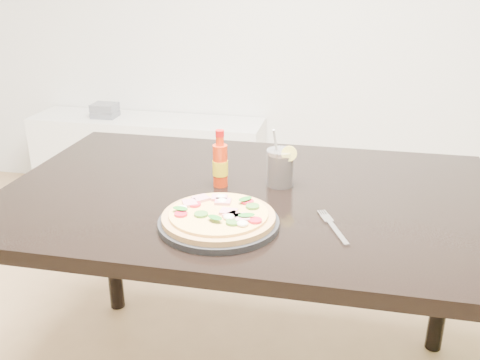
% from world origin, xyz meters
% --- Properties ---
extents(dining_table, '(1.40, 0.90, 0.75)m').
position_xyz_m(dining_table, '(0.13, 0.53, 0.67)').
color(dining_table, black).
rests_on(dining_table, ground).
extents(plate, '(0.30, 0.30, 0.02)m').
position_xyz_m(plate, '(0.10, 0.30, 0.76)').
color(plate, black).
rests_on(plate, dining_table).
extents(pizza, '(0.28, 0.28, 0.03)m').
position_xyz_m(pizza, '(0.10, 0.30, 0.78)').
color(pizza, tan).
rests_on(pizza, plate).
extents(hot_sauce_bottle, '(0.04, 0.04, 0.17)m').
position_xyz_m(hot_sauce_bottle, '(0.04, 0.55, 0.82)').
color(hot_sauce_bottle, red).
rests_on(hot_sauce_bottle, dining_table).
extents(cola_cup, '(0.09, 0.08, 0.17)m').
position_xyz_m(cola_cup, '(0.21, 0.60, 0.80)').
color(cola_cup, black).
rests_on(cola_cup, dining_table).
extents(fork, '(0.09, 0.18, 0.00)m').
position_xyz_m(fork, '(0.37, 0.35, 0.75)').
color(fork, silver).
rests_on(fork, dining_table).
extents(media_console, '(1.40, 0.34, 0.50)m').
position_xyz_m(media_console, '(-0.80, 2.07, 0.25)').
color(media_console, white).
rests_on(media_console, ground).
extents(cd_stack, '(0.14, 0.12, 0.08)m').
position_xyz_m(cd_stack, '(-1.05, 2.05, 0.54)').
color(cd_stack, slate).
rests_on(cd_stack, media_console).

